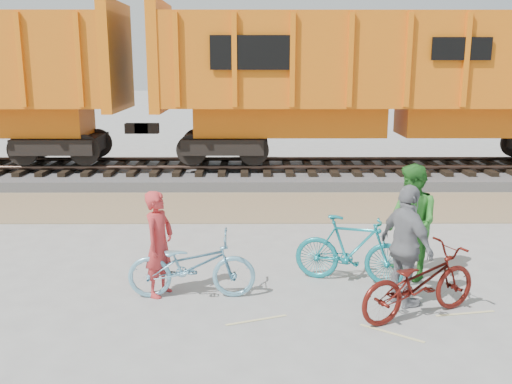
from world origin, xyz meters
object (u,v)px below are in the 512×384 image
Objects in this scene: bicycle_maroon at (419,282)px; person_woman at (406,246)px; person_man at (412,222)px; person_solo at (159,244)px; hopper_car_center at (393,79)px; bicycle_teal at (352,250)px; bicycle_blue at (192,265)px.

person_woman reaches higher than bicycle_maroon.
person_solo is at bearing -97.03° from person_man.
hopper_car_center is 7.68× the size of person_woman.
bicycle_teal reaches higher than bicycle_maroon.
person_man reaches higher than person_solo.
person_woman reaches higher than bicycle_teal.
bicycle_blue is (-5.08, -8.97, -2.50)m from hopper_car_center.
bicycle_teal is at bearing -95.35° from person_man.
bicycle_teal is 1.15m from person_woman.
bicycle_blue is 1.18× the size of person_solo.
hopper_car_center is 10.16m from bicycle_maroon.
person_man is 1.05× the size of person_woman.
person_man is (3.53, 0.78, 0.45)m from bicycle_blue.
bicycle_maroon is at bearing -100.64° from hopper_car_center.
person_woman reaches higher than person_solo.
person_solo is 0.86× the size of person_man.
hopper_car_center reaches higher than person_solo.
bicycle_maroon is 1.07× the size of person_woman.
bicycle_maroon is at bearing -103.54° from bicycle_blue.
bicycle_maroon is at bearing -26.89° from person_man.
person_solo is (-5.58, -8.87, -2.18)m from hopper_car_center.
person_woman is (-0.37, -1.09, -0.04)m from person_man.
person_solo is at bearing 115.42° from bicycle_teal.
hopper_car_center is 10.70m from person_solo.
bicycle_maroon is (3.26, -0.71, 0.00)m from bicycle_blue.
bicycle_maroon is at bearing 169.03° from person_woman.
hopper_car_center reaches higher than person_woman.
person_man is at bearing -78.81° from bicycle_blue.
bicycle_maroon is 3.86m from person_solo.
bicycle_blue is 3.34m from bicycle_maroon.
bicycle_maroon is (0.73, -1.29, -0.05)m from bicycle_teal.
person_solo is (-3.03, -0.48, 0.26)m from bicycle_teal.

